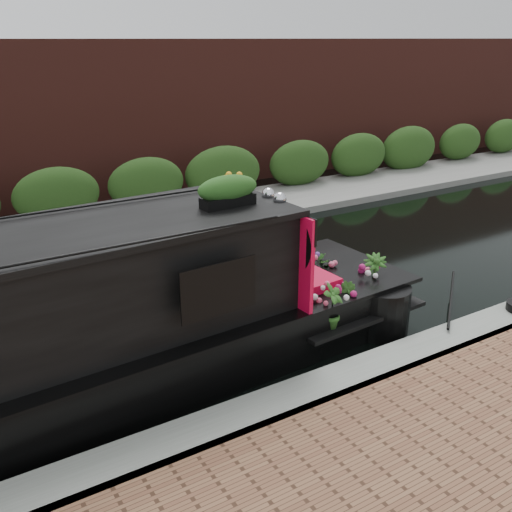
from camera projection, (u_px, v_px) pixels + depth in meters
ground at (143, 314)px, 8.87m from camera, size 80.00×80.00×0.00m
near_bank_coping at (253, 429)px, 6.25m from camera, size 40.00×0.60×0.50m
far_bank_path at (71, 238)px, 12.21m from camera, size 40.00×2.40×0.34m
far_hedge at (61, 227)px, 12.93m from camera, size 40.00×1.10×2.80m
far_brick_wall at (40, 206)px, 14.60m from camera, size 40.00×1.00×8.00m
rope_fender at (389, 295)px, 9.10m from camera, size 0.36×0.32×0.36m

